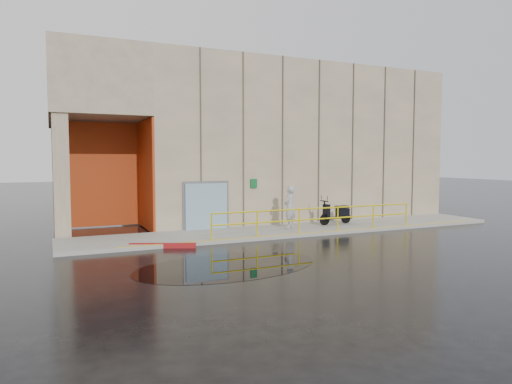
% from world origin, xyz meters
% --- Properties ---
extents(ground, '(120.00, 120.00, 0.00)m').
position_xyz_m(ground, '(0.00, 0.00, 0.00)').
color(ground, black).
rests_on(ground, ground).
extents(sidewalk, '(20.00, 3.00, 0.15)m').
position_xyz_m(sidewalk, '(4.00, 4.50, 0.07)').
color(sidewalk, gray).
rests_on(sidewalk, ground).
extents(building, '(20.00, 10.17, 8.00)m').
position_xyz_m(building, '(5.10, 10.98, 4.21)').
color(building, gray).
rests_on(building, ground).
extents(guardrail, '(9.56, 0.06, 1.03)m').
position_xyz_m(guardrail, '(4.25, 3.15, 0.68)').
color(guardrail, yellow).
rests_on(guardrail, sidewalk).
extents(person, '(0.82, 0.77, 1.88)m').
position_xyz_m(person, '(3.65, 4.60, 1.09)').
color(person, '#A7A7AC').
rests_on(person, sidewalk).
extents(scooter, '(1.82, 0.73, 1.38)m').
position_xyz_m(scooter, '(6.23, 4.81, 0.94)').
color(scooter, black).
rests_on(scooter, sidewalk).
extents(red_curb, '(2.28, 1.09, 0.18)m').
position_xyz_m(red_curb, '(-2.39, 3.10, 0.09)').
color(red_curb, maroon).
rests_on(red_curb, ground).
extents(puddle, '(6.11, 4.14, 0.01)m').
position_xyz_m(puddle, '(-1.23, -0.50, 0.00)').
color(puddle, black).
rests_on(puddle, ground).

